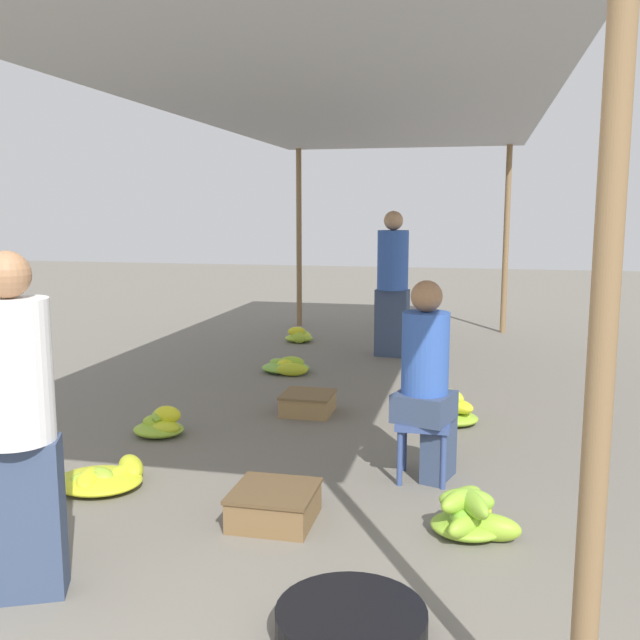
{
  "coord_description": "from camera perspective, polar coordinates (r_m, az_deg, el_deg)",
  "views": [
    {
      "loc": [
        1.15,
        -1.82,
        1.73
      ],
      "look_at": [
        0.0,
        3.31,
        0.92
      ],
      "focal_mm": 40.0,
      "sensor_mm": 36.0,
      "label": 1
    }
  ],
  "objects": [
    {
      "name": "canopy_post_front_right",
      "position": [
        2.18,
        21.6,
        -2.87
      ],
      "size": [
        0.08,
        0.08,
        2.62
      ],
      "primitive_type": "cylinder",
      "color": "olive",
      "rests_on": "ground"
    },
    {
      "name": "crate_mid",
      "position": [
        6.16,
        -0.97,
        -6.66
      ],
      "size": [
        0.43,
        0.43,
        0.18
      ],
      "color": "#9E7A4C",
      "rests_on": "ground"
    },
    {
      "name": "vendor_seated",
      "position": [
        4.59,
        8.61,
        -4.62
      ],
      "size": [
        0.43,
        0.43,
        1.3
      ],
      "color": "#384766",
      "rests_on": "ground"
    },
    {
      "name": "shopper_walking_mid",
      "position": [
        8.46,
        5.82,
        3.07
      ],
      "size": [
        0.4,
        0.4,
        1.72
      ],
      "color": "#384766",
      "rests_on": "ground"
    },
    {
      "name": "basin_black",
      "position": [
        3.13,
        2.5,
        -23.25
      ],
      "size": [
        0.62,
        0.62,
        0.14
      ],
      "color": "black",
      "rests_on": "ground"
    },
    {
      "name": "banana_pile_left_0",
      "position": [
        4.79,
        -16.91,
        -11.99
      ],
      "size": [
        0.55,
        0.61,
        0.15
      ],
      "color": "yellow",
      "rests_on": "ground"
    },
    {
      "name": "stool",
      "position": [
        4.68,
        8.28,
        -8.82
      ],
      "size": [
        0.34,
        0.34,
        0.4
      ],
      "color": "#384C84",
      "rests_on": "ground"
    },
    {
      "name": "canopy_tarp",
      "position": [
        6.41,
        2.29,
        16.97
      ],
      "size": [
        3.4,
        8.65,
        0.04
      ],
      "primitive_type": "cube",
      "color": "#B2B2B7",
      "rests_on": "canopy_post_front_left"
    },
    {
      "name": "banana_pile_right_1",
      "position": [
        5.95,
        10.49,
        -7.23
      ],
      "size": [
        0.43,
        0.38,
        0.29
      ],
      "color": "#B8CE2B",
      "rests_on": "ground"
    },
    {
      "name": "canopy_post_back_right",
      "position": [
        10.38,
        14.66,
        6.19
      ],
      "size": [
        0.08,
        0.08,
        2.62
      ],
      "primitive_type": "cylinder",
      "color": "olive",
      "rests_on": "ground"
    },
    {
      "name": "banana_pile_left_3",
      "position": [
        9.45,
        -1.6,
        -1.33
      ],
      "size": [
        0.37,
        0.49,
        0.21
      ],
      "color": "#BBCF2B",
      "rests_on": "ground"
    },
    {
      "name": "banana_pile_right_0",
      "position": [
        4.03,
        11.98,
        -15.12
      ],
      "size": [
        0.49,
        0.48,
        0.26
      ],
      "color": "#86BA34",
      "rests_on": "ground"
    },
    {
      "name": "crate_near",
      "position": [
        4.12,
        -3.68,
        -14.57
      ],
      "size": [
        0.46,
        0.46,
        0.19
      ],
      "color": "brown",
      "rests_on": "ground"
    },
    {
      "name": "banana_pile_left_2",
      "position": [
        7.69,
        -2.72,
        -3.72
      ],
      "size": [
        0.55,
        0.49,
        0.17
      ],
      "color": "yellow",
      "rests_on": "ground"
    },
    {
      "name": "banana_pile_left_1",
      "position": [
        5.71,
        -12.62,
        -8.14
      ],
      "size": [
        0.4,
        0.4,
        0.24
      ],
      "color": "#C5D329",
      "rests_on": "ground"
    },
    {
      "name": "vendor_foreground",
      "position": [
        3.42,
        -23.13,
        -7.53
      ],
      "size": [
        0.44,
        0.44,
        1.56
      ],
      "color": "#384766",
      "rests_on": "ground"
    },
    {
      "name": "canopy_post_back_left",
      "position": [
        10.7,
        -1.69,
        6.54
      ],
      "size": [
        0.08,
        0.08,
        2.62
      ],
      "primitive_type": "cylinder",
      "color": "olive",
      "rests_on": "ground"
    }
  ]
}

